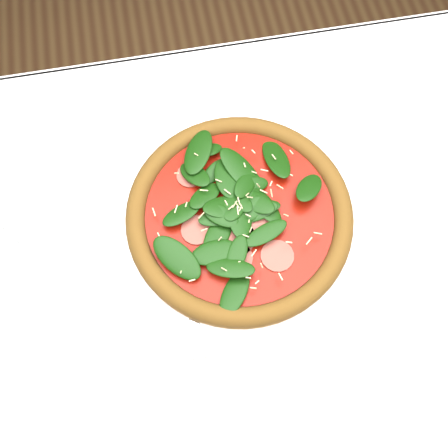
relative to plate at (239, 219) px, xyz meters
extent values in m
plane|color=brown|center=(0.07, -0.06, -0.76)|extent=(6.00, 6.00, 0.00)
cube|color=white|center=(0.07, -0.06, -0.03)|extent=(1.20, 0.80, 0.04)
cylinder|color=#4F381F|center=(-0.47, 0.28, -0.40)|extent=(0.06, 0.06, 0.71)
cylinder|color=#4F381F|center=(0.61, 0.28, -0.40)|extent=(0.06, 0.06, 0.71)
cube|color=white|center=(0.07, 0.34, -0.12)|extent=(1.20, 0.01, 0.22)
cylinder|color=white|center=(0.00, 0.00, 0.00)|extent=(0.39, 0.39, 0.01)
torus|color=white|center=(0.00, 0.00, 0.00)|extent=(0.39, 0.39, 0.01)
cylinder|color=#9C6B25|center=(0.00, 0.00, 0.01)|extent=(0.41, 0.41, 0.01)
torus|color=#9A6723|center=(0.00, 0.00, 0.02)|extent=(0.41, 0.41, 0.03)
cylinder|color=#970805|center=(0.00, 0.00, 0.02)|extent=(0.34, 0.34, 0.00)
cylinder|color=brown|center=(0.00, 0.00, 0.02)|extent=(0.30, 0.30, 0.00)
ellipsoid|color=#153C0B|center=(0.00, 0.00, 0.03)|extent=(0.33, 0.33, 0.03)
cylinder|color=beige|center=(0.00, 0.00, 0.04)|extent=(0.30, 0.30, 0.00)
cylinder|color=white|center=(-0.33, 0.03, -0.01)|extent=(0.07, 0.07, 0.00)
cylinder|color=white|center=(-0.33, 0.03, 0.05)|extent=(0.01, 0.01, 0.10)
cube|color=white|center=(-0.09, -0.16, 0.00)|extent=(0.15, 0.07, 0.01)
cube|color=silver|center=(-0.09, -0.16, 0.00)|extent=(0.02, 0.11, 0.00)
cube|color=silver|center=(-0.09, -0.09, 0.00)|extent=(0.02, 0.04, 0.00)
camera|label=1|loc=(-0.08, -0.29, 0.69)|focal=40.00mm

